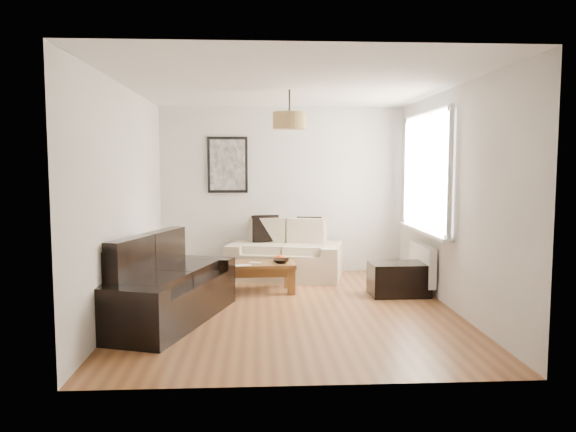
{
  "coord_description": "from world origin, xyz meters",
  "views": [
    {
      "loc": [
        -0.38,
        -6.3,
        1.7
      ],
      "look_at": [
        0.0,
        0.6,
        1.05
      ],
      "focal_mm": 33.94,
      "sensor_mm": 36.0,
      "label": 1
    }
  ],
  "objects": [
    {
      "name": "orange_a",
      "position": [
        -0.09,
        0.98,
        0.44
      ],
      "size": [
        0.1,
        0.1,
        0.08
      ],
      "primitive_type": "sphere",
      "rotation": [
        0.0,
        0.0,
        0.25
      ],
      "color": "#D94D12",
      "rests_on": "fruit_bowl"
    },
    {
      "name": "papers",
      "position": [
        -0.57,
        0.68,
        0.4
      ],
      "size": [
        0.22,
        0.17,
        0.01
      ],
      "primitive_type": "cube",
      "rotation": [
        0.0,
        0.0,
        0.18
      ],
      "color": "beige",
      "rests_on": "coffee_table"
    },
    {
      "name": "wall_back",
      "position": [
        0.0,
        2.25,
        1.3
      ],
      "size": [
        3.8,
        0.04,
        2.6
      ],
      "primitive_type": null,
      "color": "silver",
      "rests_on": "floor"
    },
    {
      "name": "orange_b",
      "position": [
        -0.04,
        0.97,
        0.44
      ],
      "size": [
        0.08,
        0.08,
        0.08
      ],
      "primitive_type": "sphere",
      "rotation": [
        0.0,
        0.0,
        0.09
      ],
      "color": "#F35D14",
      "rests_on": "fruit_bowl"
    },
    {
      "name": "orange_c",
      "position": [
        -0.13,
        1.01,
        0.44
      ],
      "size": [
        0.1,
        0.1,
        0.09
      ],
      "primitive_type": "sphere",
      "rotation": [
        0.0,
        0.0,
        0.2
      ],
      "color": "orange",
      "rests_on": "fruit_bowl"
    },
    {
      "name": "wall_left",
      "position": [
        -1.9,
        0.0,
        1.3
      ],
      "size": [
        0.04,
        4.5,
        2.6
      ],
      "primitive_type": null,
      "color": "silver",
      "rests_on": "floor"
    },
    {
      "name": "poster",
      "position": [
        -0.85,
        2.22,
        1.7
      ],
      "size": [
        0.62,
        0.04,
        0.87
      ],
      "primitive_type": null,
      "color": "black",
      "rests_on": "wall_back"
    },
    {
      "name": "sofa_leather",
      "position": [
        -1.43,
        -0.38,
        0.43
      ],
      "size": [
        1.52,
        2.18,
        0.86
      ],
      "primitive_type": null,
      "rotation": [
        0.0,
        0.0,
        1.26
      ],
      "color": "black",
      "rests_on": "floor"
    },
    {
      "name": "floor",
      "position": [
        0.0,
        0.0,
        0.0
      ],
      "size": [
        4.5,
        4.5,
        0.0
      ],
      "primitive_type": "plane",
      "color": "brown",
      "rests_on": "ground"
    },
    {
      "name": "radiator",
      "position": [
        1.82,
        0.8,
        0.38
      ],
      "size": [
        0.1,
        0.9,
        0.52
      ],
      "primitive_type": "cube",
      "color": "white",
      "rests_on": "wall_right"
    },
    {
      "name": "window_bay",
      "position": [
        1.86,
        0.8,
        1.6
      ],
      "size": [
        0.14,
        1.9,
        1.6
      ],
      "primitive_type": null,
      "color": "white",
      "rests_on": "wall_right"
    },
    {
      "name": "coffee_table",
      "position": [
        -0.39,
        0.89,
        0.2
      ],
      "size": [
        1.0,
        0.58,
        0.4
      ],
      "primitive_type": null,
      "rotation": [
        0.0,
        0.0,
        0.05
      ],
      "color": "brown",
      "rests_on": "floor"
    },
    {
      "name": "ceiling",
      "position": [
        0.0,
        0.0,
        2.6
      ],
      "size": [
        3.8,
        4.5,
        0.0
      ],
      "primitive_type": null,
      "color": "white",
      "rests_on": "floor"
    },
    {
      "name": "wall_front",
      "position": [
        0.0,
        -2.25,
        1.3
      ],
      "size": [
        3.8,
        0.04,
        2.6
      ],
      "primitive_type": null,
      "color": "silver",
      "rests_on": "floor"
    },
    {
      "name": "wall_right",
      "position": [
        1.9,
        0.0,
        1.3
      ],
      "size": [
        0.04,
        4.5,
        2.6
      ],
      "primitive_type": null,
      "color": "silver",
      "rests_on": "floor"
    },
    {
      "name": "cushion_left",
      "position": [
        -0.27,
        1.98,
        0.72
      ],
      "size": [
        0.42,
        0.2,
        0.41
      ],
      "primitive_type": "cube",
      "rotation": [
        0.0,
        0.0,
        0.18
      ],
      "color": "black",
      "rests_on": "loveseat_cream"
    },
    {
      "name": "ottoman",
      "position": [
        1.45,
        0.6,
        0.21
      ],
      "size": [
        0.76,
        0.5,
        0.43
      ],
      "primitive_type": "cube",
      "rotation": [
        0.0,
        0.0,
        0.03
      ],
      "color": "black",
      "rests_on": "floor"
    },
    {
      "name": "cushion_right",
      "position": [
        0.4,
        1.98,
        0.71
      ],
      "size": [
        0.4,
        0.19,
        0.38
      ],
      "primitive_type": "cube",
      "rotation": [
        0.0,
        0.0,
        -0.2
      ],
      "color": "black",
      "rests_on": "loveseat_cream"
    },
    {
      "name": "pendant_shade",
      "position": [
        0.0,
        0.3,
        2.23
      ],
      "size": [
        0.4,
        0.4,
        0.2
      ],
      "primitive_type": "cylinder",
      "color": "tan",
      "rests_on": "ceiling"
    },
    {
      "name": "loveseat_cream",
      "position": [
        0.02,
        1.78,
        0.41
      ],
      "size": [
        1.81,
        1.24,
        0.82
      ],
      "primitive_type": null,
      "rotation": [
        0.0,
        0.0,
        -0.22
      ],
      "color": "beige",
      "rests_on": "floor"
    },
    {
      "name": "fruit_bowl",
      "position": [
        -0.08,
        0.83,
        0.43
      ],
      "size": [
        0.23,
        0.23,
        0.05
      ],
      "primitive_type": "imported",
      "rotation": [
        0.0,
        0.0,
        -0.02
      ],
      "color": "black",
      "rests_on": "coffee_table"
    }
  ]
}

